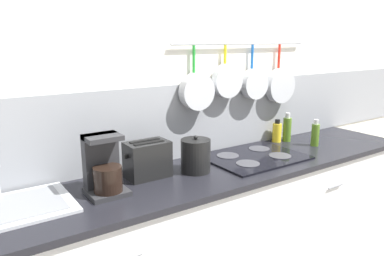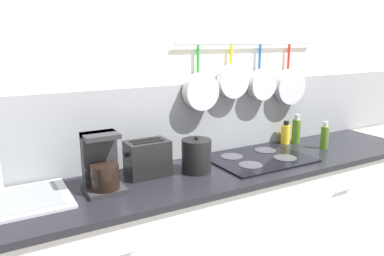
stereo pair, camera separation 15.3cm
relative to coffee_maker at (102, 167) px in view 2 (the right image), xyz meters
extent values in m
cube|color=silver|center=(0.70, 0.30, 0.29)|extent=(7.20, 0.06, 2.60)
cube|color=gray|center=(0.70, 0.29, 0.11)|extent=(7.20, 0.07, 0.47)
cylinder|color=#B7BABF|center=(1.09, 0.24, 0.59)|extent=(1.13, 0.02, 0.02)
cylinder|color=green|center=(0.70, 0.24, 0.50)|extent=(0.02, 0.02, 0.16)
cylinder|color=#B7BABF|center=(0.70, 0.21, 0.30)|extent=(0.23, 0.07, 0.23)
cylinder|color=gold|center=(0.94, 0.24, 0.52)|extent=(0.02, 0.02, 0.12)
cylinder|color=#B7BABF|center=(0.94, 0.22, 0.35)|extent=(0.22, 0.05, 0.22)
cylinder|color=#1959B2|center=(1.18, 0.24, 0.50)|extent=(0.02, 0.02, 0.16)
cylinder|color=#B7BABF|center=(1.18, 0.21, 0.32)|extent=(0.21, 0.06, 0.21)
cylinder|color=red|center=(1.44, 0.24, 0.50)|extent=(0.02, 0.02, 0.17)
cylinder|color=#B7BABF|center=(1.44, 0.21, 0.29)|extent=(0.25, 0.06, 0.25)
cube|color=silver|center=(0.70, -0.03, -0.58)|extent=(2.92, 0.54, 0.85)
cylinder|color=slate|center=(-0.03, -0.32, -0.31)|extent=(0.14, 0.01, 0.01)
cylinder|color=slate|center=(1.43, -0.32, -0.31)|extent=(0.14, 0.01, 0.01)
cube|color=black|center=(0.70, -0.03, -0.14)|extent=(2.96, 0.58, 0.03)
cube|color=#B7BABF|center=(-0.45, 0.04, -0.11)|extent=(0.59, 0.39, 0.01)
cube|color=slate|center=(-0.45, 0.04, -0.10)|extent=(0.50, 0.31, 0.00)
cube|color=#262628|center=(0.00, -0.02, -0.11)|extent=(0.19, 0.18, 0.02)
cube|color=#262628|center=(0.00, 0.04, 0.03)|extent=(0.17, 0.06, 0.30)
cylinder|color=black|center=(0.00, -0.04, -0.04)|extent=(0.14, 0.14, 0.12)
cube|color=#262628|center=(0.00, 0.00, 0.16)|extent=(0.17, 0.14, 0.02)
cube|color=black|center=(0.28, 0.08, -0.02)|extent=(0.23, 0.15, 0.20)
cube|color=black|center=(0.28, 0.05, 0.08)|extent=(0.18, 0.03, 0.00)
cube|color=black|center=(0.28, 0.10, 0.08)|extent=(0.18, 0.03, 0.00)
cube|color=black|center=(0.15, 0.08, 0.02)|extent=(0.02, 0.02, 0.02)
cylinder|color=black|center=(0.54, 0.00, -0.03)|extent=(0.17, 0.17, 0.19)
sphere|color=black|center=(0.54, 0.00, 0.08)|extent=(0.02, 0.02, 0.02)
cube|color=black|center=(1.00, 0.00, -0.12)|extent=(0.61, 0.48, 0.01)
cylinder|color=#38383D|center=(0.86, -0.09, -0.11)|extent=(0.14, 0.14, 0.00)
cylinder|color=#38383D|center=(1.14, -0.09, -0.11)|extent=(0.14, 0.14, 0.00)
cylinder|color=#38383D|center=(0.86, 0.10, -0.11)|extent=(0.14, 0.14, 0.00)
cylinder|color=#38383D|center=(1.14, 0.10, -0.11)|extent=(0.14, 0.14, 0.00)
cylinder|color=yellow|center=(1.41, 0.19, -0.05)|extent=(0.07, 0.07, 0.14)
cylinder|color=black|center=(1.41, 0.19, 0.03)|extent=(0.04, 0.04, 0.03)
cylinder|color=#4C721E|center=(1.48, 0.17, -0.03)|extent=(0.06, 0.06, 0.17)
cylinder|color=beige|center=(1.48, 0.17, 0.07)|extent=(0.03, 0.03, 0.04)
cylinder|color=#4C721E|center=(1.55, -0.03, -0.04)|extent=(0.06, 0.06, 0.16)
cylinder|color=beige|center=(1.55, -0.03, 0.05)|extent=(0.03, 0.03, 0.03)
camera|label=1|loc=(-0.61, -1.67, 0.62)|focal=35.00mm
camera|label=2|loc=(-0.48, -1.75, 0.62)|focal=35.00mm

